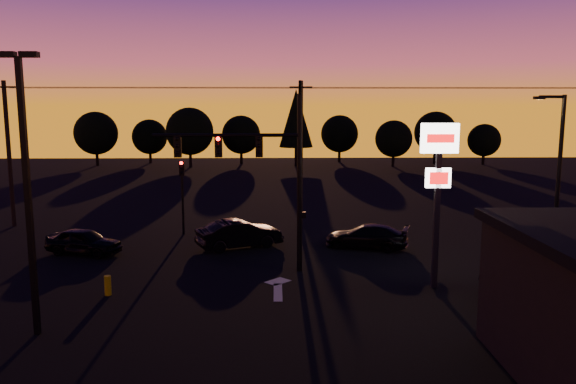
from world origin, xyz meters
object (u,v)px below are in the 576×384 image
Objects in this scene: streetlight at (557,170)px; car_left at (84,241)px; parking_lot_light at (26,176)px; secondary_signal at (182,186)px; car_right at (367,236)px; bollard at (108,285)px; traffic_signal_mast at (264,164)px; suv_parked at (544,291)px; pylon_sign at (438,170)px; car_mid at (239,234)px.

streetlight reaches higher than car_left.
parking_lot_light is 1.14× the size of streetlight.
secondary_signal reaches higher than car_left.
car_right is (12.75, 11.09, -4.64)m from parking_lot_light.
bollard is (-20.20, -4.68, -4.02)m from streetlight.
traffic_signal_mast reaches higher than suv_parked.
bollard is (-13.29, -0.68, -4.51)m from pylon_sign.
car_right is at bearing 104.85° from pylon_sign.
suv_parked is (17.84, 1.83, -4.57)m from parking_lot_light.
pylon_sign is (14.50, 4.50, -0.36)m from parking_lot_light.
secondary_signal reaches higher than car_right.
car_right is at bearing -69.30° from car_left.
suv_parked is (5.09, -9.25, 0.07)m from car_right.
parking_lot_light reaches higher than streetlight.
parking_lot_light is 17.52m from car_right.
bollard is at bearing -96.89° from secondary_signal.
parking_lot_light reaches higher than car_left.
bollard is 0.18× the size of car_right.
secondary_signal is at bearing -28.12° from car_left.
traffic_signal_mast is at bearing -33.92° from car_right.
car_mid is (-15.42, 2.83, -3.68)m from streetlight.
pylon_sign reaches higher than bollard.
car_left is (-3.06, 6.35, 0.26)m from bollard.
bollard is 13.64m from car_right.
suv_parked reaches higher than car_left.
car_left reaches higher than bollard.
pylon_sign reaches higher than car_mid.
suv_parked reaches higher than bollard.
parking_lot_light is at bearing 127.47° from car_mid.
streetlight is 1.77× the size of car_mid.
traffic_signal_mast is 1.26× the size of pylon_sign.
pylon_sign is at bearing 33.53° from car_right.
streetlight is 1.84× the size of car_right.
parking_lot_light reaches higher than secondary_signal.
pylon_sign is 1.56× the size of car_right.
bollard is 7.05m from car_left.
parking_lot_light reaches higher than car_right.
car_left is at bearing 175.91° from streetlight.
streetlight is at bearing 21.65° from parking_lot_light.
car_mid is (5.99, 11.33, -4.53)m from parking_lot_light.
parking_lot_light is 6.30m from bollard.
bollard is at bearing 155.73° from suv_parked.
bollard is at bearing -137.15° from car_left.
traffic_signal_mast is at bearing 43.37° from parking_lot_light.
parking_lot_light is (-2.50, -14.49, 2.41)m from secondary_signal.
car_mid is at bearing 169.61° from streetlight.
bollard is (-1.29, -10.67, -2.46)m from secondary_signal.
car_right is at bearing 41.00° from parking_lot_light.
traffic_signal_mast is 0.94× the size of parking_lot_light.
car_left is 21.39m from suv_parked.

